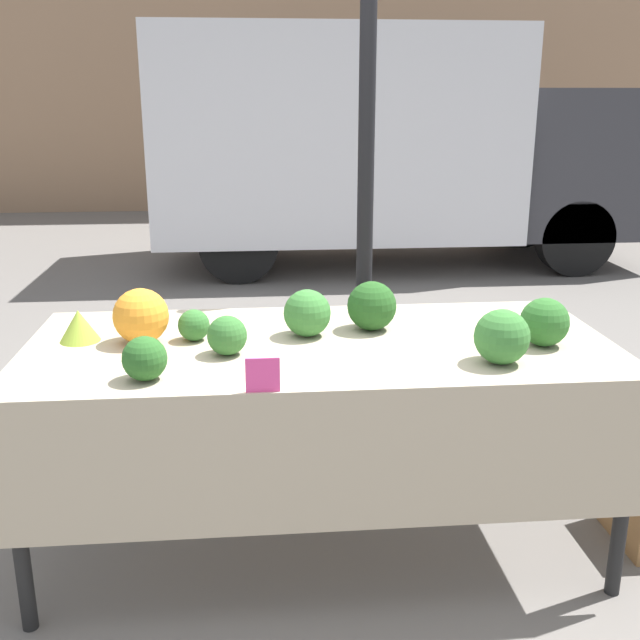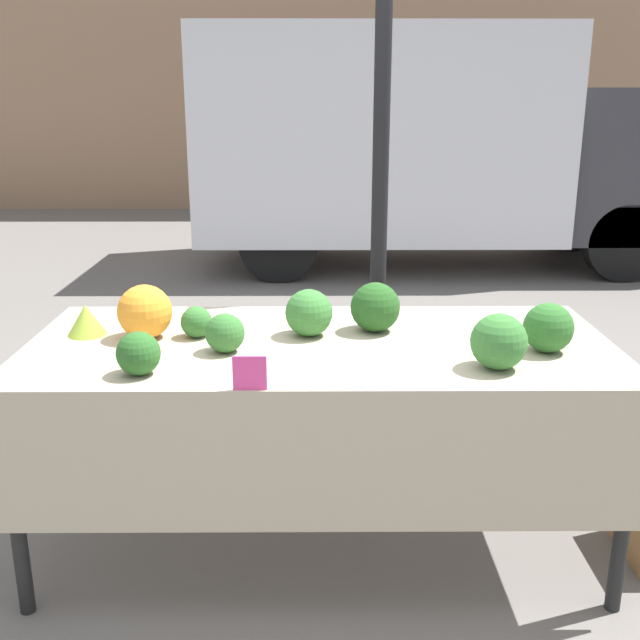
# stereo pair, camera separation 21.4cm
# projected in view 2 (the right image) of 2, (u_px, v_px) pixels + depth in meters

# --- Properties ---
(ground_plane) EXTENTS (40.00, 40.00, 0.00)m
(ground_plane) POSITION_uv_depth(u_px,v_px,m) (320.00, 540.00, 2.87)
(ground_plane) COLOR slate
(tent_pole) EXTENTS (0.07, 0.07, 2.31)m
(tent_pole) POSITION_uv_depth(u_px,v_px,m) (379.00, 212.00, 3.20)
(tent_pole) COLOR black
(tent_pole) RESTS_ON ground_plane
(parked_truck) EXTENTS (4.72, 1.80, 2.25)m
(parked_truck) POSITION_uv_depth(u_px,v_px,m) (427.00, 143.00, 7.28)
(parked_truck) COLOR silver
(parked_truck) RESTS_ON ground_plane
(market_table) EXTENTS (2.06, 0.93, 0.80)m
(market_table) POSITION_uv_depth(u_px,v_px,m) (320.00, 372.00, 2.60)
(market_table) COLOR tan
(market_table) RESTS_ON ground_plane
(orange_cauliflower) EXTENTS (0.19, 0.19, 0.19)m
(orange_cauliflower) POSITION_uv_depth(u_px,v_px,m) (145.00, 312.00, 2.65)
(orange_cauliflower) COLOR orange
(orange_cauliflower) RESTS_ON market_table
(romanesco_head) EXTENTS (0.14, 0.14, 0.11)m
(romanesco_head) POSITION_uv_depth(u_px,v_px,m) (86.00, 320.00, 2.70)
(romanesco_head) COLOR #93B238
(romanesco_head) RESTS_ON market_table
(broccoli_head_0) EXTENTS (0.18, 0.18, 0.18)m
(broccoli_head_0) POSITION_uv_depth(u_px,v_px,m) (375.00, 307.00, 2.73)
(broccoli_head_0) COLOR #23511E
(broccoli_head_0) RESTS_ON market_table
(broccoli_head_1) EXTENTS (0.14, 0.14, 0.14)m
(broccoli_head_1) POSITION_uv_depth(u_px,v_px,m) (138.00, 353.00, 2.31)
(broccoli_head_1) COLOR #285B23
(broccoli_head_1) RESTS_ON market_table
(broccoli_head_2) EXTENTS (0.17, 0.17, 0.17)m
(broccoli_head_2) POSITION_uv_depth(u_px,v_px,m) (548.00, 328.00, 2.51)
(broccoli_head_2) COLOR #2D6628
(broccoli_head_2) RESTS_ON market_table
(broccoli_head_3) EXTENTS (0.13, 0.13, 0.13)m
(broccoli_head_3) POSITION_uv_depth(u_px,v_px,m) (225.00, 333.00, 2.51)
(broccoli_head_3) COLOR #336B2D
(broccoli_head_3) RESTS_ON market_table
(broccoli_head_4) EXTENTS (0.17, 0.17, 0.17)m
(broccoli_head_4) POSITION_uv_depth(u_px,v_px,m) (309.00, 313.00, 2.68)
(broccoli_head_4) COLOR #387533
(broccoli_head_4) RESTS_ON market_table
(broccoli_head_5) EXTENTS (0.18, 0.18, 0.18)m
(broccoli_head_5) POSITION_uv_depth(u_px,v_px,m) (499.00, 342.00, 2.35)
(broccoli_head_5) COLOR #387533
(broccoli_head_5) RESTS_ON market_table
(broccoli_head_6) EXTENTS (0.11, 0.11, 0.11)m
(broccoli_head_6) POSITION_uv_depth(u_px,v_px,m) (196.00, 322.00, 2.67)
(broccoli_head_6) COLOR #336B2D
(broccoli_head_6) RESTS_ON market_table
(price_sign) EXTENTS (0.10, 0.01, 0.10)m
(price_sign) POSITION_uv_depth(u_px,v_px,m) (250.00, 373.00, 2.19)
(price_sign) COLOR #EF4793
(price_sign) RESTS_ON market_table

